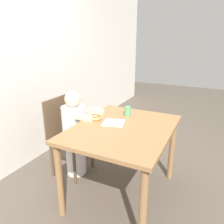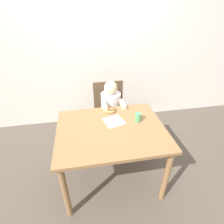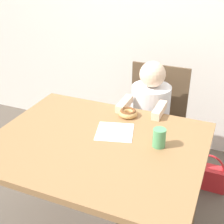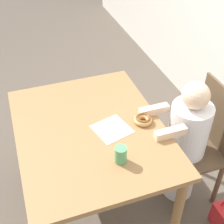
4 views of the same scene
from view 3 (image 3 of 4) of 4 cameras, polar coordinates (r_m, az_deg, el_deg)
The scene contains 8 objects.
wall_back at distance 2.77m, azimuth 9.97°, elevation 18.14°, with size 8.00×0.05×2.50m.
dining_table at distance 1.74m, azimuth -2.75°, elevation -8.29°, with size 1.14×0.90×0.77m.
chair at distance 2.42m, azimuth 7.55°, elevation -2.30°, with size 0.44×0.39×0.93m.
child_figure at distance 2.31m, azimuth 6.76°, elevation -3.18°, with size 0.28×0.46×1.03m.
donut at distance 1.92m, azimuth 2.95°, elevation -0.12°, with size 0.12×0.12×0.04m.
napkin at distance 1.76m, azimuth 0.51°, elevation -3.64°, with size 0.25×0.25×0.00m.
handbag at distance 2.62m, azimuth 16.95°, elevation -11.06°, with size 0.29×0.11×0.30m.
cup at distance 1.63m, azimuth 8.63°, elevation -4.68°, with size 0.07×0.07×0.10m.
Camera 3 is at (0.62, -1.27, 1.69)m, focal length 50.00 mm.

